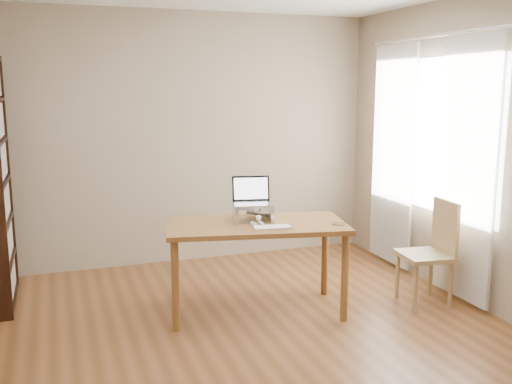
# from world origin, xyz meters

# --- Properties ---
(room) EXTENTS (4.04, 4.54, 2.64)m
(room) POSITION_xyz_m (0.03, 0.01, 1.30)
(room) COLOR #5B3517
(room) RESTS_ON ground
(curtains) EXTENTS (0.03, 1.90, 2.25)m
(curtains) POSITION_xyz_m (1.92, 0.80, 1.17)
(curtains) COLOR white
(curtains) RESTS_ON ground
(desk) EXTENTS (1.55, 0.99, 0.75)m
(desk) POSITION_xyz_m (0.20, 0.64, 0.66)
(desk) COLOR brown
(desk) RESTS_ON ground
(laptop_stand) EXTENTS (0.32, 0.25, 0.13)m
(laptop_stand) POSITION_xyz_m (0.20, 0.72, 0.83)
(laptop_stand) COLOR silver
(laptop_stand) RESTS_ON desk
(laptop) EXTENTS (0.35, 0.32, 0.22)m
(laptop) POSITION_xyz_m (0.20, 0.78, 0.94)
(laptop) COLOR silver
(laptop) RESTS_ON laptop_stand
(keyboard) EXTENTS (0.32, 0.17, 0.02)m
(keyboard) POSITION_xyz_m (0.25, 0.42, 0.76)
(keyboard) COLOR silver
(keyboard) RESTS_ON desk
(coaster) EXTENTS (0.11, 0.11, 0.01)m
(coaster) POSITION_xyz_m (0.81, 0.38, 0.75)
(coaster) COLOR #53371C
(coaster) RESTS_ON desk
(cat) EXTENTS (0.24, 0.48, 0.15)m
(cat) POSITION_xyz_m (0.19, 0.75, 0.81)
(cat) COLOR #483F39
(cat) RESTS_ON desk
(chair) EXTENTS (0.44, 0.44, 0.90)m
(chair) POSITION_xyz_m (1.67, 0.32, 0.48)
(chair) COLOR #A58359
(chair) RESTS_ON ground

